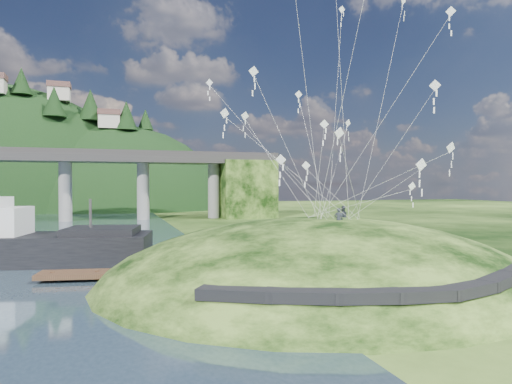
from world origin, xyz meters
name	(u,v)px	position (x,y,z in m)	size (l,w,h in m)	color
ground	(228,294)	(0.00, 0.00, 0.00)	(320.00, 320.00, 0.00)	black
grass_hill	(319,300)	(8.00, 2.00, -1.50)	(36.00, 32.00, 13.00)	black
footpath	(405,287)	(7.46, -9.74, 2.08)	(22.29, 5.84, 0.83)	black
bridge	(11,174)	(-26.46, 70.07, 9.70)	(160.00, 11.00, 15.00)	#2D2B2B
work_barge	(14,243)	(-16.43, 17.36, 2.11)	(24.94, 11.44, 8.44)	black
wooden_dock	(140,273)	(-5.46, 7.12, 0.50)	(15.97, 5.16, 1.13)	#3D2619
kite_flyers	(342,206)	(10.28, 2.64, 5.84)	(2.93, 3.86, 1.90)	#272C35
kite_swarm	(337,93)	(9.16, 1.39, 14.79)	(15.90, 16.76, 19.98)	white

